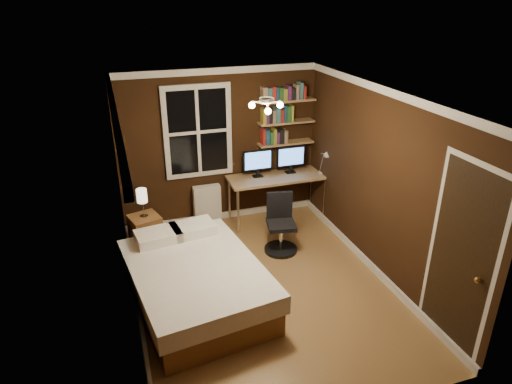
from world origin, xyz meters
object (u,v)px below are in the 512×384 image
object	(u,v)px
monitor_right	(291,160)
desk_lamp	(324,162)
bed	(196,282)
bedside_lamp	(143,203)
radiator	(207,205)
nightstand	(146,232)
desk	(277,179)
monitor_left	(258,163)
office_chair	(281,230)

from	to	relation	value
monitor_right	desk_lamp	distance (m)	0.55
bed	bedside_lamp	xyz separation A→B (m)	(-0.44, 1.55, 0.43)
desk_lamp	bed	bearing A→B (deg)	-146.61
bed	bedside_lamp	world-z (taller)	bedside_lamp
bedside_lamp	radiator	bearing A→B (deg)	24.31
nightstand	desk	bearing A→B (deg)	-9.24
nightstand	monitor_left	size ratio (longest dim) A/B	1.05
bedside_lamp	radiator	world-z (taller)	bedside_lamp
desk_lamp	office_chair	world-z (taller)	desk_lamp
radiator	monitor_left	size ratio (longest dim) A/B	1.35
bedside_lamp	monitor_left	xyz separation A→B (m)	(1.87, 0.35, 0.27)
monitor_right	radiator	bearing A→B (deg)	174.84
bedside_lamp	desk	xyz separation A→B (m)	(2.18, 0.26, -0.02)
bed	monitor_right	distance (m)	2.84
bed	desk_lamp	bearing A→B (deg)	25.51
nightstand	office_chair	world-z (taller)	office_chair
radiator	monitor_right	size ratio (longest dim) A/B	1.35
monitor_right	bed	bearing A→B (deg)	-136.53
office_chair	radiator	bearing A→B (deg)	136.38
bed	radiator	xyz separation A→B (m)	(0.60, 2.02, 0.03)
nightstand	radiator	world-z (taller)	radiator
desk	desk_lamp	size ratio (longest dim) A/B	3.68
bedside_lamp	monitor_right	bearing A→B (deg)	8.04
bedside_lamp	office_chair	xyz separation A→B (m)	(1.88, -0.70, -0.41)
bedside_lamp	desk_lamp	world-z (taller)	desk_lamp
bed	desk_lamp	xyz separation A→B (m)	(2.48, 1.64, 0.70)
office_chair	desk_lamp	bearing A→B (deg)	48.05
bedside_lamp	desk_lamp	size ratio (longest dim) A/B	0.99
bedside_lamp	desk	bearing A→B (deg)	6.90
bed	desk	size ratio (longest dim) A/B	1.36
nightstand	desk	world-z (taller)	desk
bedside_lamp	monitor_right	size ratio (longest dim) A/B	0.90
desk	monitor_left	xyz separation A→B (m)	(-0.31, 0.08, 0.29)
desk	office_chair	xyz separation A→B (m)	(-0.31, -0.97, -0.39)
desk	monitor_right	world-z (taller)	monitor_right
radiator	monitor_left	distance (m)	1.07
bedside_lamp	desk	distance (m)	2.20
office_chair	desk	bearing A→B (deg)	83.46
radiator	monitor_left	xyz separation A→B (m)	(0.83, -0.13, 0.67)
monitor_left	desk_lamp	world-z (taller)	monitor_left
bed	desk	world-z (taller)	desk
bed	desk	distance (m)	2.55
radiator	monitor_right	distance (m)	1.56
desk	monitor_right	size ratio (longest dim) A/B	3.34
bed	office_chair	xyz separation A→B (m)	(1.43, 0.85, 0.03)
nightstand	desk_lamp	bearing A→B (deg)	-14.49
nightstand	bedside_lamp	size ratio (longest dim) A/B	1.17
desk	monitor_right	distance (m)	0.40
monitor_left	desk_lamp	bearing A→B (deg)	-13.92
monitor_left	office_chair	size ratio (longest dim) A/B	0.55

